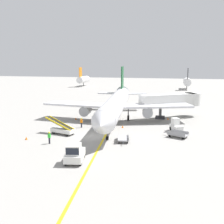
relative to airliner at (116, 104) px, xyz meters
The scene contains 18 objects.
ground_plane 11.23m from the airliner, 94.66° to the right, with size 300.00×300.00×0.00m, color gray.
taxi_line_yellow 6.61m from the airliner, 89.33° to the right, with size 0.30×80.00×0.01m, color yellow.
airliner is the anchor object (origin of this frame).
jet_bridge 12.34m from the airliner, 31.31° to the left, with size 12.07×9.15×4.85m.
pushback_tug 21.17m from the airliner, 89.84° to the right, with size 2.59×3.91×2.20m.
baggage_tug_near_wing 12.14m from the airliner, 21.73° to the right, with size 2.26×2.73×2.10m.
belt_loader_forward_hold 12.54m from the airliner, 120.50° to the right, with size 5.16×2.47×2.59m.
baggage_cart_loaded 14.27m from the airliner, 35.59° to the right, with size 3.78×2.50×0.94m.
baggage_cart_empty_trailing 12.94m from the airliner, 72.31° to the right, with size 2.06×3.84×0.94m.
ground_crew_marshaller 8.03m from the airliner, 128.56° to the right, with size 0.36×0.24×1.70m.
ground_crew_wing_walker 16.84m from the airliner, 110.54° to the right, with size 0.36×0.24×1.70m.
safety_cone_nose_left 8.68m from the airliner, behind, with size 0.36×0.36×0.44m, color orange.
safety_cone_nose_right 10.80m from the airliner, 22.97° to the left, with size 0.36×0.36×0.44m, color orange.
safety_cone_wingtip_left 4.93m from the airliner, 155.31° to the right, with size 0.36×0.36×0.44m, color orange.
safety_cone_wingtip_right 18.07m from the airliner, 124.22° to the right, with size 0.36×0.36×0.44m, color orange.
safety_cone_tail_area 5.89m from the airliner, 64.04° to the right, with size 0.36×0.36×0.44m, color orange.
distant_aircraft_far_left 75.94m from the airliner, 114.76° to the left, with size 3.00×10.10×8.80m.
distant_aircraft_mid_left 67.75m from the airliner, 77.27° to the left, with size 3.00×10.10×8.80m.
Camera 1 is at (11.75, -36.51, 11.07)m, focal length 41.97 mm.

